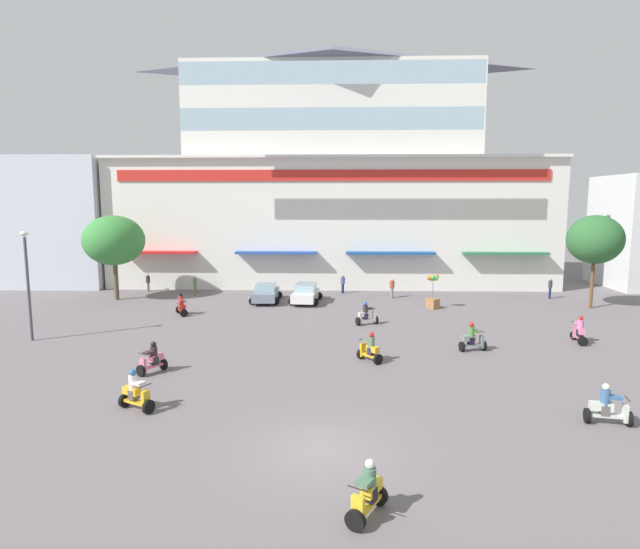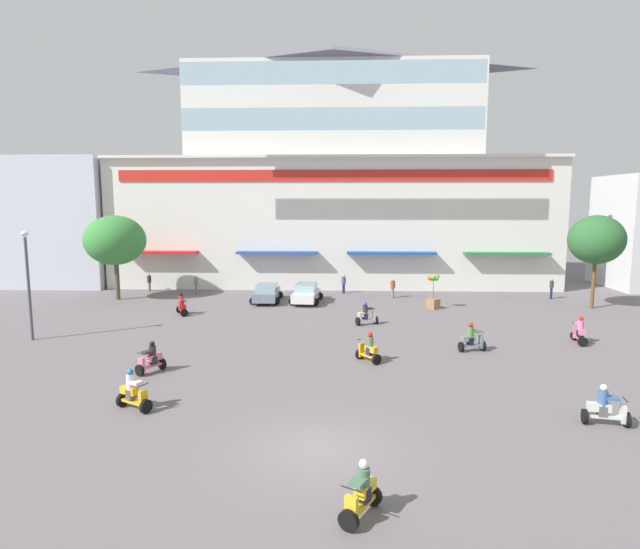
% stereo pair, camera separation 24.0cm
% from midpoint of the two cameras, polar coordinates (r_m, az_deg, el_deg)
% --- Properties ---
extents(ground_plane, '(128.00, 128.00, 0.00)m').
position_cam_midpoint_polar(ground_plane, '(29.56, 0.63, -7.27)').
color(ground_plane, slate).
extents(colonial_building, '(40.28, 15.08, 22.23)m').
position_cam_midpoint_polar(colonial_building, '(51.06, 1.16, 10.13)').
color(colonial_building, silver).
rests_on(colonial_building, ground).
extents(flank_building_left, '(13.09, 11.27, 11.76)m').
position_cam_midpoint_polar(flank_building_left, '(57.40, -26.94, 5.18)').
color(flank_building_left, silver).
rests_on(flank_building_left, ground).
extents(plaza_tree_0, '(4.68, 4.99, 6.70)m').
position_cam_midpoint_polar(plaza_tree_0, '(44.37, -21.64, 3.46)').
color(plaza_tree_0, brown).
rests_on(plaza_tree_0, ground).
extents(plaza_tree_1, '(3.88, 3.90, 6.81)m').
position_cam_midpoint_polar(plaza_tree_1, '(42.82, 27.59, 3.38)').
color(plaza_tree_1, brown).
rests_on(plaza_tree_1, ground).
extents(parked_car_0, '(2.39, 4.31, 1.39)m').
position_cam_midpoint_polar(parked_car_0, '(41.09, -6.05, -1.99)').
color(parked_car_0, slate).
rests_on(parked_car_0, ground).
extents(parked_car_1, '(2.55, 4.43, 1.50)m').
position_cam_midpoint_polar(parked_car_1, '(40.54, -1.72, -2.03)').
color(parked_car_1, silver).
rests_on(parked_car_1, ground).
extents(scooter_rider_0, '(1.50, 1.12, 1.57)m').
position_cam_midpoint_polar(scooter_rider_0, '(21.20, -19.74, -12.08)').
color(scooter_rider_0, black).
rests_on(scooter_rider_0, ground).
extents(scooter_rider_1, '(1.25, 1.37, 1.51)m').
position_cam_midpoint_polar(scooter_rider_1, '(25.83, 5.19, -8.11)').
color(scooter_rider_1, black).
rests_on(scooter_rider_1, ground).
extents(scooter_rider_2, '(1.18, 1.41, 1.45)m').
position_cam_midpoint_polar(scooter_rider_2, '(25.35, -18.03, -8.84)').
color(scooter_rider_2, black).
rests_on(scooter_rider_2, ground).
extents(scooter_rider_3, '(0.70, 1.52, 1.56)m').
position_cam_midpoint_polar(scooter_rider_3, '(32.32, 26.18, -5.59)').
color(scooter_rider_3, black).
rests_on(scooter_rider_3, ground).
extents(scooter_rider_4, '(1.56, 0.78, 1.48)m').
position_cam_midpoint_polar(scooter_rider_4, '(21.32, 28.51, -12.63)').
color(scooter_rider_4, black).
rests_on(scooter_rider_4, ground).
extents(scooter_rider_5, '(1.18, 1.55, 1.54)m').
position_cam_midpoint_polar(scooter_rider_5, '(37.40, -15.02, -3.34)').
color(scooter_rider_5, black).
rests_on(scooter_rider_5, ground).
extents(scooter_rider_6, '(1.43, 0.77, 1.54)m').
position_cam_midpoint_polar(scooter_rider_6, '(28.61, 16.03, -6.78)').
color(scooter_rider_6, black).
rests_on(scooter_rider_6, ground).
extents(scooter_rider_7, '(1.48, 1.00, 1.50)m').
position_cam_midpoint_polar(scooter_rider_7, '(33.41, 4.89, -4.43)').
color(scooter_rider_7, black).
rests_on(scooter_rider_7, ground).
extents(scooter_rider_8, '(1.15, 1.48, 1.47)m').
position_cam_midpoint_polar(scooter_rider_8, '(14.01, 4.69, -22.68)').
color(scooter_rider_8, black).
rests_on(scooter_rider_8, ground).
extents(pedestrian_0, '(0.48, 0.48, 1.56)m').
position_cam_midpoint_polar(pedestrian_0, '(48.02, -18.34, -0.71)').
color(pedestrian_0, '#6A6D4F').
rests_on(pedestrian_0, ground).
extents(pedestrian_1, '(0.47, 0.47, 1.59)m').
position_cam_midpoint_polar(pedestrian_1, '(42.91, 7.68, -1.35)').
color(pedestrian_1, slate).
rests_on(pedestrian_1, ground).
extents(pedestrian_2, '(0.44, 0.44, 1.67)m').
position_cam_midpoint_polar(pedestrian_2, '(46.01, 23.61, -1.23)').
color(pedestrian_2, navy).
rests_on(pedestrian_2, ground).
extents(pedestrian_3, '(0.47, 0.47, 1.61)m').
position_cam_midpoint_polar(pedestrian_3, '(45.16, -13.57, -1.00)').
color(pedestrian_3, '#816D51').
rests_on(pedestrian_3, ground).
extents(pedestrian_4, '(0.52, 0.52, 1.61)m').
position_cam_midpoint_polar(pedestrian_4, '(44.76, 2.34, -0.88)').
color(pedestrian_4, '#1A2249').
rests_on(pedestrian_4, ground).
extents(streetlamp_near, '(0.40, 0.40, 6.15)m').
position_cam_midpoint_polar(streetlamp_near, '(33.27, -29.39, -0.21)').
color(streetlamp_near, '#474C51').
rests_on(streetlamp_near, ground).
extents(balloon_vendor_cart, '(0.99, 1.08, 2.57)m').
position_cam_midpoint_polar(balloon_vendor_cart, '(39.08, 11.99, -1.95)').
color(balloon_vendor_cart, '#9A6842').
rests_on(balloon_vendor_cart, ground).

